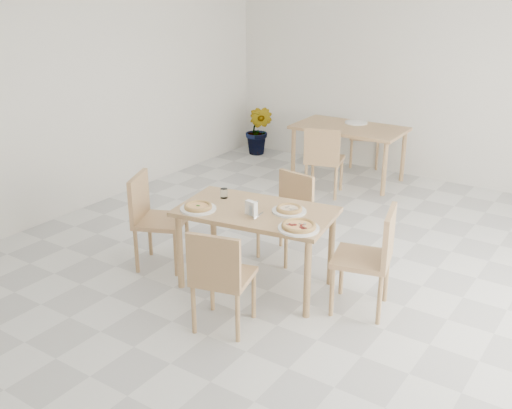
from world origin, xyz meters
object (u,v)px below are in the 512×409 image
Objects in this scene: chair_north at (289,209)px; plate_margherita at (198,209)px; plate_pepperoni at (299,228)px; potted_plant at (259,130)px; tumbler_b at (224,193)px; chair_east at (373,253)px; pizza_margherita at (198,206)px; napkin_holder at (251,209)px; chair_south at (220,274)px; plate_mushroom at (289,211)px; tumbler_a at (253,210)px; second_table at (349,133)px; main_table at (256,220)px; chair_back_n at (367,130)px; chair_back_s at (323,156)px; chair_west at (152,214)px; plate_empty at (356,122)px; pizza_pepperoni at (299,226)px; pizza_mushroom at (289,209)px.

plate_margherita is at bearing -99.73° from chair_north.
plate_pepperoni is 0.43× the size of potted_plant.
chair_east is at bearing 4.18° from tumbler_b.
tumbler_b is (0.01, 0.37, 0.01)m from pizza_margherita.
potted_plant is at bearing 132.52° from napkin_holder.
chair_south is 6.59× the size of napkin_holder.
chair_east is 2.91× the size of plate_margherita.
tumbler_a reaches higher than plate_mushroom.
plate_pepperoni is at bearing 6.78° from napkin_holder.
second_table is at bearing 94.61° from tumbler_b.
chair_back_n is at bearing 91.27° from main_table.
potted_plant is (-1.73, 1.11, -0.14)m from chair_back_s.
plate_margherita is 0.36× the size of chair_back_n.
chair_west reaches higher than plate_pepperoni.
chair_back_n is (-0.13, 1.59, -0.02)m from chair_back_s.
plate_margherita is 1.06× the size of plate_mushroom.
tumbler_a is 0.13× the size of potted_plant.
second_table is at bearing -102.75° from chair_back_n.
tumbler_a is (0.06, -0.13, 0.14)m from main_table.
second_table is 1.76m from potted_plant.
chair_north is 2.71× the size of plate_empty.
plate_margherita is at bearing -91.10° from tumbler_b.
tumbler_b is at bearing 165.63° from pizza_pepperoni.
tumbler_b is at bearing -60.65° from potted_plant.
plate_margherita and plate_empty have the same top height.
pizza_margherita is at bearing -172.44° from plate_pepperoni.
chair_east is (0.85, 0.96, 0.03)m from chair_south.
pizza_mushroom is at bearing -51.29° from chair_north.
chair_east reaches higher than tumbler_a.
chair_south is 4.33m from plate_empty.
plate_pepperoni is (1.60, 0.04, 0.23)m from chair_west.
chair_south is at bearing -86.10° from main_table.
chair_north reaches higher than plate_empty.
plate_empty is (-0.26, 3.75, -0.02)m from pizza_margherita.
chair_west is 2.94× the size of plate_empty.
pizza_margherita is 2.76m from chair_back_s.
plate_margherita is at bearing 78.46° from chair_back_s.
chair_east reaches higher than plate_empty.
plate_margherita is at bearing -149.67° from pizza_mushroom.
tumbler_b is at bearing 165.63° from plate_pepperoni.
plate_pepperoni is at bearing 7.56° from pizza_margherita.
chair_east is at bearing 0.71° from main_table.
pizza_mushroom is (-0.26, 0.28, 0.02)m from plate_pepperoni.
plate_mushroom is at bearing 30.33° from pizza_margherita.
main_table is 4.19× the size of pizza_pepperoni.
plate_pepperoni is 4.73m from potted_plant.
pizza_mushroom is 0.19× the size of second_table.
tumbler_a is 3.43m from second_table.
tumbler_b is (-0.47, 0.21, -0.01)m from tumbler_a.
plate_margherita is 2.38× the size of napkin_holder.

